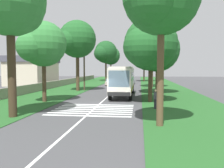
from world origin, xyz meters
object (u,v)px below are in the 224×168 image
at_px(trailing_car_1, 131,81).
at_px(trailing_car_0, 111,82).
at_px(trailing_minibus_0, 119,76).
at_px(roadside_tree_left_4, 42,45).
at_px(roadside_tree_left_0, 110,56).
at_px(roadside_tree_left_1, 77,40).
at_px(roadside_tree_left_3, 8,3).
at_px(roadside_tree_right_4, 151,43).
at_px(roadside_building, 33,71).
at_px(coach_bus, 123,79).
at_px(pedestrian, 156,99).
at_px(utility_pole, 84,63).
at_px(roadside_tree_right_0, 156,51).
at_px(roadside_tree_right_3, 149,46).
at_px(roadside_tree_left_2, 105,53).
at_px(roadside_tree_right_2, 144,54).

bearing_deg(trailing_car_1, trailing_car_0, 142.96).
height_order(trailing_car_0, trailing_minibus_0, trailing_minibus_0).
bearing_deg(trailing_minibus_0, roadside_tree_left_4, 173.37).
distance_m(roadside_tree_left_0, roadside_tree_left_1, 37.74).
bearing_deg(roadside_tree_left_4, roadside_tree_left_3, -173.64).
xyz_separation_m(roadside_tree_right_4, roadside_building, (4.52, 24.98, -5.08)).
relative_size(coach_bus, pedestrian, 6.60).
bearing_deg(trailing_minibus_0, utility_pole, 173.02).
xyz_separation_m(coach_bus, roadside_tree_left_3, (-14.01, 7.10, 6.00)).
xyz_separation_m(roadside_tree_left_0, roadside_tree_right_0, (-39.77, -11.46, -1.31)).
distance_m(trailing_car_1, pedestrian, 33.30).
height_order(trailing_minibus_0, roadside_tree_left_1, roadside_tree_left_1).
height_order(roadside_tree_left_0, utility_pole, roadside_tree_left_0).
relative_size(utility_pole, roadside_building, 0.67).
relative_size(coach_bus, roadside_tree_left_0, 1.08).
relative_size(roadside_tree_left_1, utility_pole, 1.30).
distance_m(trailing_car_1, roadside_tree_left_4, 31.51).
bearing_deg(roadside_tree_left_3, roadside_building, 22.70).
relative_size(roadside_tree_left_1, roadside_building, 0.87).
xyz_separation_m(trailing_car_0, trailing_minibus_0, (14.60, -0.49, 0.88)).
xyz_separation_m(roadside_tree_right_0, roadside_building, (14.64, 25.17, -2.94)).
height_order(roadside_tree_left_3, roadside_tree_right_0, roadside_tree_left_3).
xyz_separation_m(roadside_tree_left_3, pedestrian, (4.60, -10.65, -7.24)).
distance_m(roadside_tree_left_3, roadside_tree_left_4, 8.06).
xyz_separation_m(coach_bus, roadside_tree_left_1, (6.07, 7.65, 5.76)).
distance_m(trailing_car_1, roadside_tree_right_4, 12.82).
height_order(trailing_car_1, utility_pole, utility_pole).
height_order(roadside_tree_left_3, roadside_tree_right_3, roadside_tree_left_3).
relative_size(trailing_car_0, roadside_tree_right_0, 0.46).
height_order(trailing_car_0, roadside_tree_left_4, roadside_tree_left_4).
relative_size(roadside_tree_left_1, pedestrian, 6.46).
distance_m(trailing_minibus_0, roadside_tree_left_1, 28.08).
xyz_separation_m(trailing_car_0, roadside_tree_left_2, (17.83, 3.71, 7.23)).
bearing_deg(roadside_tree_right_3, trailing_car_1, 5.98).
distance_m(trailing_car_0, trailing_minibus_0, 14.64).
xyz_separation_m(roadside_tree_right_0, roadside_tree_right_3, (-9.09, 1.31, -0.14)).
distance_m(roadside_tree_right_4, pedestrian, 24.66).
xyz_separation_m(roadside_tree_left_0, roadside_building, (-25.13, 13.71, -4.25)).
relative_size(roadside_tree_right_0, roadside_tree_right_4, 0.83).
xyz_separation_m(trailing_car_0, roadside_tree_left_0, (25.32, 3.20, 6.65)).
bearing_deg(coach_bus, roadside_tree_left_3, 153.13).
relative_size(trailing_minibus_0, roadside_tree_left_0, 0.58).
height_order(roadside_tree_left_1, roadside_tree_right_2, roadside_tree_left_1).
distance_m(roadside_tree_left_2, pedestrian, 47.57).
relative_size(roadside_tree_left_3, roadside_tree_right_3, 1.23).
distance_m(coach_bus, roadside_tree_left_3, 16.82).
xyz_separation_m(coach_bus, roadside_tree_right_0, (4.03, -4.40, 3.86)).
height_order(roadside_tree_left_2, roadside_tree_right_4, roadside_tree_left_2).
bearing_deg(roadside_tree_left_2, roadside_tree_left_1, 179.87).
bearing_deg(trailing_car_0, roadside_tree_left_1, 163.08).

